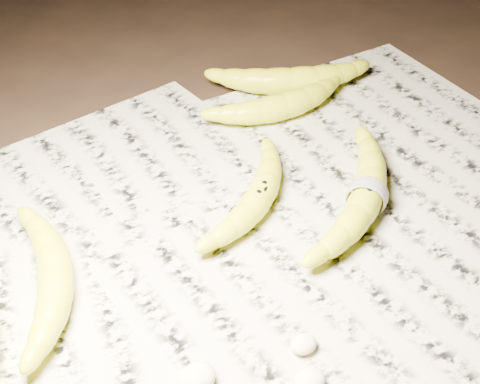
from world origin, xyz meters
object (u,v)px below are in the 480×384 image
banana_upper_a (291,79)px  banana_left_b (55,273)px  banana_taped (368,194)px  banana_center (260,195)px  banana_upper_b (284,104)px

banana_upper_a → banana_left_b: bearing=-130.4°
banana_left_b → banana_taped: bearing=-84.2°
banana_taped → banana_upper_a: banana_upper_a is taller
banana_taped → banana_upper_a: 0.27m
banana_taped → banana_center: bearing=110.0°
banana_taped → banana_upper_b: (0.02, 0.21, -0.00)m
banana_upper_a → banana_upper_b: banana_upper_a is taller
banana_upper_a → banana_upper_b: 0.07m
banana_left_b → banana_upper_b: size_ratio=1.03×
banana_center → banana_upper_b: banana_upper_b is taller
banana_taped → banana_upper_b: size_ratio=1.23×
banana_upper_a → banana_taped: bearing=-80.0°
banana_center → banana_upper_a: size_ratio=0.89×
banana_center → banana_upper_a: banana_upper_a is taller
banana_taped → banana_upper_b: same height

